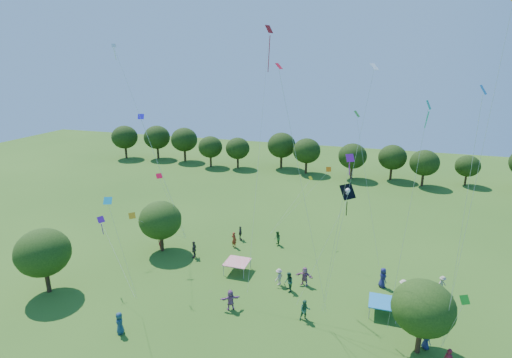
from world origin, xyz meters
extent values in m
cylinder|color=#422B19|center=(-17.96, 10.83, 0.92)|extent=(0.38, 0.38, 1.84)
ellipsoid|color=#244212|center=(-17.96, 10.83, 3.77)|extent=(4.53, 4.53, 4.08)
cylinder|color=#422B19|center=(-12.55, 20.70, 0.82)|extent=(0.34, 0.34, 1.63)
ellipsoid|color=#244212|center=(-12.55, 20.70, 3.50)|extent=(4.38, 4.38, 3.95)
cylinder|color=#422B19|center=(12.20, 12.53, 0.88)|extent=(0.36, 0.36, 1.76)
ellipsoid|color=#244212|center=(12.20, 12.53, 3.53)|extent=(4.17, 4.17, 3.75)
cylinder|color=#422B19|center=(-41.12, 55.27, 1.08)|extent=(0.44, 0.44, 2.15)
ellipsoid|color=#1C330E|center=(-41.12, 55.27, 4.35)|extent=(5.17, 5.17, 4.65)
cylinder|color=#422B19|center=(-34.66, 56.91, 1.09)|extent=(0.45, 0.45, 2.17)
ellipsoid|color=#1C330E|center=(-34.66, 56.91, 4.39)|extent=(5.22, 5.22, 4.70)
cylinder|color=#422B19|center=(-28.36, 56.56, 1.08)|extent=(0.44, 0.44, 2.15)
ellipsoid|color=#1C330E|center=(-28.36, 56.56, 4.35)|extent=(5.17, 5.17, 4.65)
cylinder|color=#422B19|center=(-21.78, 54.28, 0.93)|extent=(0.38, 0.38, 1.87)
ellipsoid|color=#1C330E|center=(-21.78, 54.28, 3.77)|extent=(4.48, 4.48, 4.03)
cylinder|color=#422B19|center=(-16.56, 54.89, 0.92)|extent=(0.38, 0.38, 1.84)
ellipsoid|color=#1C330E|center=(-16.56, 54.89, 3.72)|extent=(4.42, 4.42, 3.98)
cylinder|color=#422B19|center=(-8.83, 57.29, 1.07)|extent=(0.44, 0.44, 2.14)
ellipsoid|color=#1C330E|center=(-8.83, 57.29, 4.33)|extent=(5.14, 5.14, 4.63)
cylinder|color=#422B19|center=(-3.73, 55.12, 1.01)|extent=(0.42, 0.42, 2.03)
ellipsoid|color=#1C330E|center=(-3.73, 55.12, 4.09)|extent=(4.86, 4.86, 4.37)
cylinder|color=#422B19|center=(4.25, 54.00, 0.98)|extent=(0.40, 0.40, 1.96)
ellipsoid|color=#1C330E|center=(4.25, 54.00, 3.96)|extent=(4.71, 4.71, 4.24)
cylinder|color=#422B19|center=(10.62, 55.53, 0.96)|extent=(0.39, 0.39, 1.91)
ellipsoid|color=#1C330E|center=(10.62, 55.53, 3.87)|extent=(4.59, 4.59, 4.13)
cylinder|color=#422B19|center=(15.42, 53.36, 0.94)|extent=(0.39, 0.39, 1.89)
ellipsoid|color=#1C330E|center=(15.42, 53.36, 3.82)|extent=(4.54, 4.54, 4.08)
cylinder|color=#422B19|center=(22.08, 55.90, 0.79)|extent=(0.33, 0.33, 1.58)
ellipsoid|color=#1C330E|center=(22.08, 55.90, 3.20)|extent=(3.80, 3.80, 3.42)
cube|color=red|center=(-3.45, 18.96, 1.05)|extent=(2.20, 2.20, 0.08)
cylinder|color=#999999|center=(-4.45, 17.96, 0.55)|extent=(0.05, 0.05, 1.10)
cylinder|color=#999999|center=(-2.45, 17.96, 0.55)|extent=(0.05, 0.05, 1.10)
cylinder|color=#999999|center=(-4.45, 19.96, 0.55)|extent=(0.05, 0.05, 1.10)
cylinder|color=#999999|center=(-2.45, 19.96, 0.55)|extent=(0.05, 0.05, 1.10)
cube|color=#1B70B3|center=(9.83, 16.35, 1.05)|extent=(2.20, 2.20, 0.08)
cylinder|color=#999999|center=(8.83, 15.35, 0.55)|extent=(0.05, 0.05, 1.10)
cylinder|color=#999999|center=(10.83, 15.35, 0.55)|extent=(0.05, 0.05, 1.10)
cylinder|color=#999999|center=(8.83, 17.35, 0.55)|extent=(0.05, 0.05, 1.10)
cylinder|color=#999999|center=(10.83, 17.35, 0.55)|extent=(0.05, 0.05, 1.10)
imported|color=navy|center=(12.76, 13.08, 0.75)|extent=(0.75, 0.83, 1.49)
imported|color=maroon|center=(-12.84, 21.05, 0.84)|extent=(0.73, 0.61, 1.67)
imported|color=#29603E|center=(4.08, 13.67, 0.87)|extent=(0.97, 0.76, 1.74)
imported|color=beige|center=(11.39, 18.96, 0.91)|extent=(1.30, 0.97, 1.81)
imported|color=#423D34|center=(-5.56, 25.70, 0.81)|extent=(0.63, 1.02, 1.63)
imported|color=#8F5375|center=(3.08, 18.66, 0.86)|extent=(1.67, 0.75, 1.73)
imported|color=navy|center=(9.74, 20.40, 0.92)|extent=(0.89, 1.03, 1.85)
imported|color=maroon|center=(-5.59, 23.80, 0.87)|extent=(0.76, 0.63, 1.74)
imported|color=#2D632A|center=(-1.27, 25.65, 0.80)|extent=(0.74, 0.90, 1.61)
imported|color=#B6A092|center=(0.90, 17.97, 0.79)|extent=(0.81, 1.13, 1.58)
imported|color=#3C3730|center=(-8.65, 20.36, 0.90)|extent=(0.57, 1.09, 1.79)
imported|color=#92558B|center=(-1.91, 13.22, 0.87)|extent=(1.69, 1.34, 1.74)
imported|color=navy|center=(-8.61, 7.99, 0.86)|extent=(0.89, 0.95, 1.73)
imported|color=#204C33|center=(1.96, 17.22, 0.89)|extent=(0.75, 0.99, 1.79)
imported|color=tan|center=(14.68, 21.09, 0.77)|extent=(1.00, 1.06, 1.54)
cube|color=black|center=(6.58, 15.08, 10.34)|extent=(1.22, 1.26, 0.97)
cube|color=black|center=(6.58, 15.13, 9.02)|extent=(0.07, 0.27, 1.18)
sphere|color=white|center=(6.58, 15.02, 10.44)|extent=(0.36, 0.36, 0.36)
cylinder|color=white|center=(6.58, 15.02, 10.16)|extent=(0.26, 0.50, 0.32)
cylinder|color=white|center=(6.58, 15.02, 10.16)|extent=(0.26, 0.50, 0.32)
cylinder|color=beige|center=(5.00, 14.33, 5.58)|extent=(3.18, 1.53, 8.57)
cube|color=red|center=(-1.03, 20.79, 21.85)|extent=(0.56, 0.81, 0.64)
cube|color=red|center=(-1.03, 20.84, 19.89)|extent=(0.36, 0.59, 2.94)
cylinder|color=beige|center=(-0.88, 17.40, 11.42)|extent=(0.32, 6.80, 20.25)
cube|color=red|center=(2.71, 9.72, 19.09)|extent=(0.37, 0.48, 0.33)
cylinder|color=beige|center=(4.24, 11.54, 10.11)|extent=(3.07, 3.66, 17.62)
cube|color=orange|center=(3.92, 25.05, 9.18)|extent=(0.53, 0.35, 0.44)
cylinder|color=beige|center=(0.95, 25.40, 5.14)|extent=(5.96, 0.71, 7.69)
cube|color=orange|center=(-13.93, 17.96, 4.87)|extent=(0.69, 0.69, 0.52)
cylinder|color=beige|center=(-12.08, 19.86, 2.96)|extent=(3.73, 3.80, 3.33)
cube|color=#157716|center=(14.08, 10.45, 5.83)|extent=(0.66, 0.58, 0.44)
cylinder|color=beige|center=(13.78, 11.11, 3.45)|extent=(0.62, 1.33, 4.31)
cube|color=#1271B8|center=(12.84, 8.25, 18.11)|extent=(0.44, 0.57, 0.42)
cylinder|color=beige|center=(13.25, 10.11, 9.60)|extent=(0.84, 3.73, 16.60)
cube|color=purple|center=(-13.76, 13.37, 6.30)|extent=(0.53, 0.65, 0.49)
cube|color=purple|center=(-13.76, 13.42, 5.38)|extent=(0.14, 0.26, 1.11)
cylinder|color=beige|center=(-11.42, 12.01, 3.68)|extent=(4.70, 2.74, 4.77)
cube|color=white|center=(-15.00, 19.14, 20.64)|extent=(0.40, 0.40, 0.33)
cube|color=white|center=(-15.00, 19.19, 19.91)|extent=(0.06, 0.23, 0.99)
cylinder|color=beige|center=(-12.64, 20.44, 10.89)|extent=(4.74, 2.61, 19.19)
cube|color=#0B84A9|center=(-8.76, 8.37, 10.28)|extent=(0.66, 0.57, 0.41)
cylinder|color=beige|center=(-8.77, 9.45, 5.67)|extent=(0.04, 2.16, 8.75)
cube|color=red|center=(-13.31, 22.32, 7.75)|extent=(0.73, 0.72, 0.45)
cylinder|color=beige|center=(-11.87, 22.13, 4.40)|extent=(2.90, 0.41, 6.21)
cylinder|color=beige|center=(13.63, 10.71, 11.55)|extent=(0.25, 2.23, 20.50)
cube|color=gold|center=(1.61, 28.49, 7.12)|extent=(0.47, 0.52, 0.35)
cylinder|color=beige|center=(-0.23, 26.96, 4.12)|extent=(3.69, 3.07, 5.64)
cube|color=#257E17|center=(6.26, 24.43, 14.74)|extent=(0.56, 0.76, 0.55)
cylinder|color=beige|center=(7.81, 23.13, 7.87)|extent=(3.13, 2.63, 13.15)
cube|color=#1E16DC|center=(-14.12, 21.10, 14.09)|extent=(0.68, 0.55, 0.48)
cylinder|color=beige|center=(-12.23, 21.56, 7.57)|extent=(3.79, 0.93, 12.55)
cube|color=purple|center=(6.97, 9.51, 14.15)|extent=(0.52, 0.46, 0.41)
cube|color=purple|center=(6.97, 9.56, 13.48)|extent=(0.10, 0.19, 0.76)
cylinder|color=beige|center=(6.18, 11.46, 7.63)|extent=(1.60, 3.91, 12.66)
cube|color=white|center=(7.73, 14.12, 19.03)|extent=(0.60, 0.66, 0.40)
cylinder|color=beige|center=(6.62, 13.73, 10.05)|extent=(2.25, 0.82, 17.50)
cube|color=#0CB485|center=(10.89, 11.43, 17.03)|extent=(0.37, 0.59, 0.50)
cube|color=#0CB485|center=(10.89, 11.48, 16.20)|extent=(0.17, 0.22, 0.96)
cylinder|color=beige|center=(10.50, 12.10, 9.05)|extent=(0.80, 1.37, 15.50)
camera|label=1|loc=(8.53, -12.82, 19.44)|focal=28.00mm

